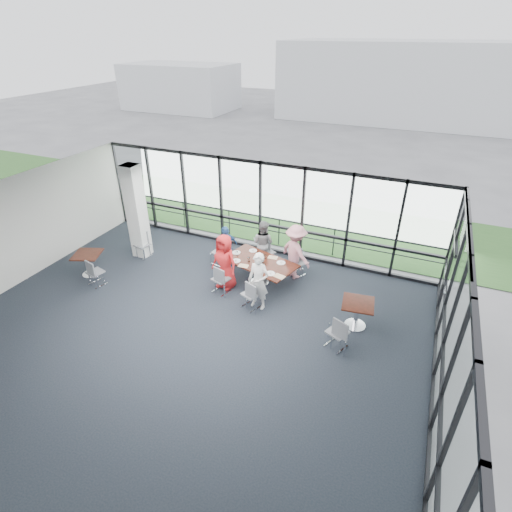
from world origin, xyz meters
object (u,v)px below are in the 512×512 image
at_px(diner_near_left, 225,262).
at_px(chair_main_end, 220,252).
at_px(structural_column, 137,212).
at_px(chair_spare_r, 337,332).
at_px(chair_main_fl, 267,252).
at_px(diner_near_right, 259,281).
at_px(side_table_left, 88,257).
at_px(diner_far_left, 263,243).
at_px(diner_far_right, 296,252).
at_px(chair_spare_lb, 142,245).
at_px(chair_main_fr, 298,263).
at_px(chair_main_nr, 251,294).
at_px(side_table_right, 358,307).
at_px(diner_end, 226,248).
at_px(main_table, 260,264).
at_px(chair_main_nl, 221,279).
at_px(chair_spare_la, 95,272).

xyz_separation_m(diner_near_left, chair_main_end, (-0.78, 1.13, -0.42)).
relative_size(structural_column, chair_spare_r, 3.43).
distance_m(chair_main_fl, chair_spare_r, 4.34).
distance_m(structural_column, chair_main_fl, 4.53).
relative_size(diner_near_right, chair_main_end, 1.88).
distance_m(side_table_left, diner_far_left, 5.57).
bearing_deg(chair_main_end, chair_spare_r, 73.41).
xyz_separation_m(side_table_left, diner_far_left, (4.81, 2.81, 0.16)).
bearing_deg(diner_far_left, diner_near_right, 118.42).
relative_size(diner_far_right, chair_spare_lb, 2.01).
relative_size(side_table_left, diner_far_right, 0.58).
bearing_deg(chair_spare_lb, chair_main_fr, -157.83).
bearing_deg(chair_main_nr, chair_main_fr, 96.14).
relative_size(diner_near_left, chair_main_end, 1.93).
relative_size(side_table_right, chair_main_nr, 1.01).
bearing_deg(side_table_left, chair_spare_lb, 63.14).
relative_size(chair_main_nr, chair_main_end, 0.99).
xyz_separation_m(diner_end, chair_main_fl, (1.10, 0.80, -0.33)).
relative_size(chair_main_nr, chair_main_fl, 1.04).
height_order(diner_near_left, diner_far_right, diner_far_right).
bearing_deg(diner_near_right, chair_main_fr, 81.72).
bearing_deg(diner_near_right, main_table, 115.94).
xyz_separation_m(diner_far_left, chair_main_fl, (0.13, 0.07, -0.36)).
distance_m(chair_spare_lb, chair_spare_r, 7.42).
height_order(structural_column, diner_far_left, structural_column).
height_order(structural_column, side_table_right, structural_column).
height_order(diner_end, chair_main_nl, diner_end).
distance_m(side_table_right, chair_spare_r, 1.05).
bearing_deg(structural_column, chair_spare_lb, -44.12).
xyz_separation_m(main_table, chair_main_end, (-1.65, 0.51, -0.19)).
bearing_deg(diner_end, chair_spare_lb, -60.44).
distance_m(chair_main_nl, chair_main_end, 1.65).
height_order(diner_near_right, chair_main_fl, diner_near_right).
bearing_deg(chair_main_nr, diner_far_right, 96.20).
bearing_deg(main_table, diner_far_right, 56.90).
bearing_deg(side_table_right, diner_far_right, 143.71).
bearing_deg(diner_far_right, diner_near_left, 68.01).
bearing_deg(diner_far_left, diner_near_left, 81.70).
distance_m(main_table, diner_near_left, 1.09).
height_order(diner_near_right, diner_far_left, diner_near_right).
distance_m(chair_main_nr, chair_spare_la, 4.89).
xyz_separation_m(side_table_right, chair_main_fr, (-2.22, 1.81, -0.19)).
relative_size(side_table_right, chair_spare_lb, 1.01).
bearing_deg(chair_main_fr, main_table, 68.72).
distance_m(chair_main_fl, chair_spare_la, 5.42).
bearing_deg(diner_far_right, chair_spare_lb, 39.17).
bearing_deg(structural_column, chair_spare_la, -92.85).
bearing_deg(chair_main_fr, chair_main_end, 33.01).
distance_m(chair_main_nr, chair_main_fl, 2.47).
relative_size(diner_far_right, chair_main_nl, 1.96).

